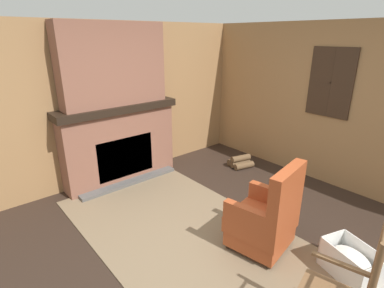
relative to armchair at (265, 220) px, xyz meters
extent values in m
plane|color=#2D2119|center=(-0.31, -0.38, -0.37)|extent=(14.00, 14.00, 0.00)
cube|color=#9E7247|center=(-2.80, -0.38, 0.86)|extent=(0.06, 5.53, 2.47)
cube|color=#9E7247|center=(-0.31, 2.12, 0.86)|extent=(5.53, 0.06, 2.47)
cube|color=#382619|center=(-0.50, 2.08, 1.22)|extent=(0.67, 0.02, 1.02)
cube|color=silver|center=(-0.50, 2.09, 1.22)|extent=(0.63, 0.01, 0.98)
cube|color=#382619|center=(-0.50, 2.07, 1.22)|extent=(0.02, 0.02, 0.98)
cube|color=#382619|center=(-0.50, 2.07, 1.22)|extent=(0.63, 0.02, 0.02)
cube|color=brown|center=(-2.59, -0.38, 0.20)|extent=(0.36, 1.82, 1.15)
cube|color=black|center=(-2.45, -0.38, 0.07)|extent=(0.08, 0.95, 0.64)
cube|color=#565451|center=(-2.33, -0.38, -0.34)|extent=(0.16, 1.64, 0.06)
cube|color=black|center=(-2.59, -0.38, 0.83)|extent=(0.46, 1.92, 0.11)
cube|color=brown|center=(-2.59, -0.38, 1.48)|extent=(0.32, 1.60, 1.19)
cube|color=#7A664C|center=(-0.62, -0.51, -0.37)|extent=(3.76, 1.94, 0.01)
cube|color=#A84723|center=(-0.05, -0.01, -0.19)|extent=(0.68, 0.70, 0.24)
cube|color=#A84723|center=(-0.05, -0.01, -0.04)|extent=(0.72, 0.74, 0.18)
cube|color=#A84723|center=(0.19, 0.04, 0.36)|extent=(0.23, 0.65, 0.62)
cube|color=#A84723|center=(-0.02, -0.28, 0.15)|extent=(0.56, 0.19, 0.20)
cube|color=#A84723|center=(-0.12, 0.26, 0.15)|extent=(0.56, 0.19, 0.20)
cylinder|color=#332319|center=(-0.25, -0.30, -0.34)|extent=(0.06, 0.06, 0.06)
cylinder|color=#332319|center=(-0.34, 0.20, -0.34)|extent=(0.06, 0.06, 0.06)
cylinder|color=#332319|center=(0.24, -0.22, -0.34)|extent=(0.06, 0.06, 0.06)
cylinder|color=#332319|center=(0.15, 0.29, -0.34)|extent=(0.06, 0.06, 0.06)
cylinder|color=brown|center=(1.15, -0.33, 0.45)|extent=(0.04, 0.04, 0.80)
cylinder|color=brown|center=(1.21, -0.55, 0.51)|extent=(0.13, 0.44, 0.03)
cylinder|color=brown|center=(1.21, -0.55, 0.74)|extent=(0.13, 0.44, 0.03)
cube|color=brown|center=(0.95, -0.38, 0.27)|extent=(0.43, 0.14, 0.02)
cylinder|color=brown|center=(-1.77, 1.54, -0.32)|extent=(0.20, 0.39, 0.11)
cylinder|color=brown|center=(-1.65, 1.51, -0.32)|extent=(0.20, 0.39, 0.11)
cylinder|color=brown|center=(-1.54, 1.48, -0.32)|extent=(0.20, 0.39, 0.11)
cylinder|color=brown|center=(-1.65, 1.51, -0.22)|extent=(0.20, 0.39, 0.11)
cube|color=white|center=(0.81, 0.31, -0.37)|extent=(0.60, 0.48, 0.01)
cube|color=white|center=(1.05, 0.24, -0.21)|extent=(0.11, 0.33, 0.33)
cube|color=white|center=(0.57, 0.39, -0.21)|extent=(0.11, 0.33, 0.33)
cube|color=white|center=(0.86, 0.47, -0.21)|extent=(0.50, 0.17, 0.33)
cube|color=white|center=(0.76, 0.16, -0.21)|extent=(0.50, 0.17, 0.33)
ellipsoid|color=white|center=(0.81, 0.31, -0.19)|extent=(0.48, 0.38, 0.20)
ellipsoid|color=#47708E|center=(-2.63, -0.81, 0.93)|extent=(0.10, 0.10, 0.08)
cylinder|color=white|center=(-2.63, -0.81, 1.05)|extent=(0.06, 0.06, 0.16)
cube|color=gray|center=(-2.63, 0.27, 0.95)|extent=(0.17, 0.20, 0.13)
cube|color=silver|center=(-2.54, 0.27, 0.96)|extent=(0.01, 0.04, 0.02)
cylinder|color=#336093|center=(-2.65, -0.38, 1.01)|extent=(0.07, 0.25, 0.25)
camera|label=1|loc=(1.60, -2.40, 1.89)|focal=28.00mm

